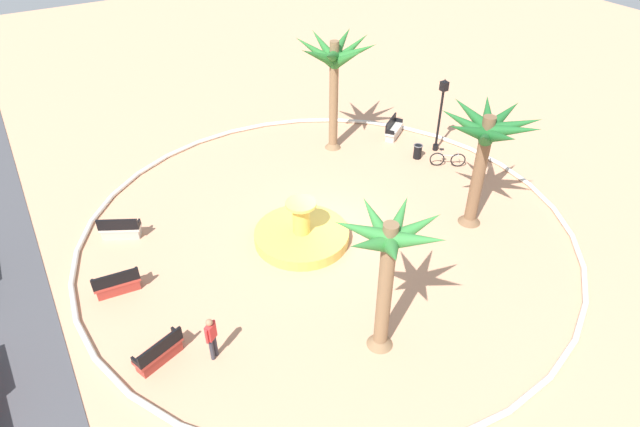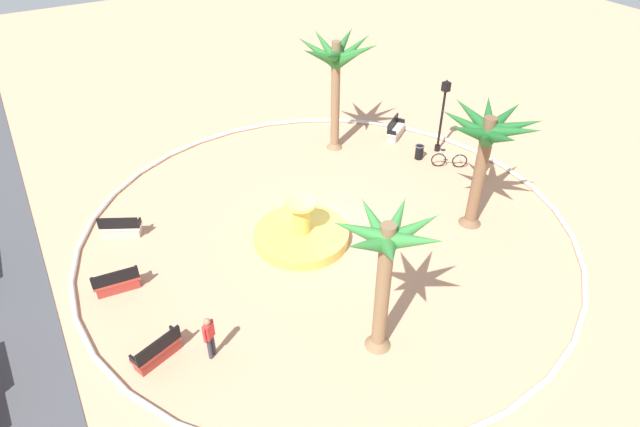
{
  "view_description": "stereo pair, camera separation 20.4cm",
  "coord_description": "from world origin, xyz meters",
  "px_view_note": "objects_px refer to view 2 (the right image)",
  "views": [
    {
      "loc": [
        -14.94,
        9.32,
        13.75
      ],
      "look_at": [
        -0.0,
        0.37,
        1.0
      ],
      "focal_mm": 30.52,
      "sensor_mm": 36.0,
      "label": 1
    },
    {
      "loc": [
        -15.05,
        9.14,
        13.75
      ],
      "look_at": [
        -0.0,
        0.37,
        1.0
      ],
      "focal_mm": 30.52,
      "sensor_mm": 36.0,
      "label": 2
    }
  ],
  "objects_px": {
    "palm_tree_mid_plaza": "(487,140)",
    "palm_tree_near_fountain": "(386,254)",
    "bench_west": "(121,229)",
    "person_cyclist_helmet": "(486,157)",
    "bench_east": "(157,352)",
    "bicycle_red_frame": "(449,160)",
    "bench_southeast": "(117,283)",
    "lamppost": "(443,110)",
    "trash_bin": "(419,152)",
    "palm_tree_by_curb": "(337,64)",
    "person_cyclist_photo": "(209,336)",
    "bench_north": "(395,131)",
    "fountain": "(302,234)"
  },
  "relations": [
    {
      "from": "trash_bin",
      "to": "palm_tree_near_fountain",
      "type": "bearing_deg",
      "value": 135.26
    },
    {
      "from": "fountain",
      "to": "person_cyclist_photo",
      "type": "distance_m",
      "value": 6.4
    },
    {
      "from": "palm_tree_mid_plaza",
      "to": "trash_bin",
      "type": "xyz_separation_m",
      "value": [
        5.28,
        -1.47,
        -3.52
      ]
    },
    {
      "from": "bicycle_red_frame",
      "to": "bench_west",
      "type": "bearing_deg",
      "value": 80.37
    },
    {
      "from": "lamppost",
      "to": "trash_bin",
      "type": "xyz_separation_m",
      "value": [
        -0.16,
        1.32,
        -1.85
      ]
    },
    {
      "from": "fountain",
      "to": "palm_tree_by_curb",
      "type": "xyz_separation_m",
      "value": [
        5.77,
        -5.12,
        4.16
      ]
    },
    {
      "from": "bench_west",
      "to": "bench_southeast",
      "type": "relative_size",
      "value": 1.0
    },
    {
      "from": "palm_tree_near_fountain",
      "to": "bench_north",
      "type": "height_order",
      "value": "palm_tree_near_fountain"
    },
    {
      "from": "bench_west",
      "to": "palm_tree_by_curb",
      "type": "bearing_deg",
      "value": -80.65
    },
    {
      "from": "palm_tree_near_fountain",
      "to": "bench_southeast",
      "type": "relative_size",
      "value": 3.11
    },
    {
      "from": "lamppost",
      "to": "trash_bin",
      "type": "bearing_deg",
      "value": 97.0
    },
    {
      "from": "fountain",
      "to": "bench_west",
      "type": "bearing_deg",
      "value": 57.43
    },
    {
      "from": "palm_tree_by_curb",
      "to": "palm_tree_mid_plaza",
      "type": "xyz_separation_m",
      "value": [
        -8.32,
        -1.54,
        -0.55
      ]
    },
    {
      "from": "bench_east",
      "to": "person_cyclist_helmet",
      "type": "bearing_deg",
      "value": -79.78
    },
    {
      "from": "bench_west",
      "to": "bench_north",
      "type": "height_order",
      "value": "same"
    },
    {
      "from": "palm_tree_by_curb",
      "to": "trash_bin",
      "type": "bearing_deg",
      "value": -135.39
    },
    {
      "from": "palm_tree_near_fountain",
      "to": "bench_north",
      "type": "xyz_separation_m",
      "value": [
        11.07,
        -8.91,
        -3.45
      ]
    },
    {
      "from": "palm_tree_near_fountain",
      "to": "bicycle_red_frame",
      "type": "distance_m",
      "value": 12.3
    },
    {
      "from": "bench_north",
      "to": "bench_southeast",
      "type": "relative_size",
      "value": 0.97
    },
    {
      "from": "person_cyclist_helmet",
      "to": "palm_tree_mid_plaza",
      "type": "bearing_deg",
      "value": 129.26
    },
    {
      "from": "trash_bin",
      "to": "person_cyclist_photo",
      "type": "relative_size",
      "value": 0.44
    },
    {
      "from": "bench_west",
      "to": "bench_southeast",
      "type": "distance_m",
      "value": 3.25
    },
    {
      "from": "palm_tree_near_fountain",
      "to": "trash_bin",
      "type": "distance_m",
      "value": 12.64
    },
    {
      "from": "palm_tree_near_fountain",
      "to": "bench_west",
      "type": "relative_size",
      "value": 3.11
    },
    {
      "from": "bench_southeast",
      "to": "lamppost",
      "type": "bearing_deg",
      "value": -82.78
    },
    {
      "from": "lamppost",
      "to": "bicycle_red_frame",
      "type": "height_order",
      "value": "lamppost"
    },
    {
      "from": "palm_tree_near_fountain",
      "to": "lamppost",
      "type": "xyz_separation_m",
      "value": [
        8.81,
        -9.89,
        -1.56
      ]
    },
    {
      "from": "palm_tree_near_fountain",
      "to": "trash_bin",
      "type": "height_order",
      "value": "palm_tree_near_fountain"
    },
    {
      "from": "bench_east",
      "to": "bench_north",
      "type": "distance_m",
      "value": 17.2
    },
    {
      "from": "palm_tree_near_fountain",
      "to": "bench_east",
      "type": "xyz_separation_m",
      "value": [
        2.97,
        6.27,
        -3.45
      ]
    },
    {
      "from": "bench_west",
      "to": "person_cyclist_helmet",
      "type": "distance_m",
      "value": 16.42
    },
    {
      "from": "bench_southeast",
      "to": "person_cyclist_photo",
      "type": "relative_size",
      "value": 0.99
    },
    {
      "from": "bench_east",
      "to": "bench_west",
      "type": "distance_m",
      "value": 6.89
    },
    {
      "from": "bench_southeast",
      "to": "palm_tree_near_fountain",
      "type": "bearing_deg",
      "value": -135.54
    },
    {
      "from": "bicycle_red_frame",
      "to": "person_cyclist_photo",
      "type": "relative_size",
      "value": 0.86
    },
    {
      "from": "bench_north",
      "to": "lamppost",
      "type": "distance_m",
      "value": 3.1
    },
    {
      "from": "bench_north",
      "to": "trash_bin",
      "type": "distance_m",
      "value": 2.44
    },
    {
      "from": "palm_tree_near_fountain",
      "to": "bench_west",
      "type": "xyz_separation_m",
      "value": [
        9.84,
        5.68,
        -3.45
      ]
    },
    {
      "from": "bench_north",
      "to": "person_cyclist_photo",
      "type": "bearing_deg",
      "value": 122.81
    },
    {
      "from": "bench_east",
      "to": "bicycle_red_frame",
      "type": "distance_m",
      "value": 16.16
    },
    {
      "from": "palm_tree_near_fountain",
      "to": "person_cyclist_photo",
      "type": "bearing_deg",
      "value": 64.65
    },
    {
      "from": "bench_north",
      "to": "trash_bin",
      "type": "relative_size",
      "value": 2.19
    },
    {
      "from": "palm_tree_near_fountain",
      "to": "palm_tree_mid_plaza",
      "type": "relative_size",
      "value": 1.0
    },
    {
      "from": "palm_tree_by_curb",
      "to": "palm_tree_mid_plaza",
      "type": "relative_size",
      "value": 1.13
    },
    {
      "from": "fountain",
      "to": "bench_north",
      "type": "distance_m",
      "value": 9.9
    },
    {
      "from": "bench_east",
      "to": "bench_north",
      "type": "height_order",
      "value": "same"
    },
    {
      "from": "bench_west",
      "to": "person_cyclist_photo",
      "type": "height_order",
      "value": "person_cyclist_photo"
    },
    {
      "from": "fountain",
      "to": "bench_north",
      "type": "height_order",
      "value": "fountain"
    },
    {
      "from": "palm_tree_mid_plaza",
      "to": "palm_tree_near_fountain",
      "type": "bearing_deg",
      "value": 115.37
    },
    {
      "from": "fountain",
      "to": "trash_bin",
      "type": "relative_size",
      "value": 5.18
    }
  ]
}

